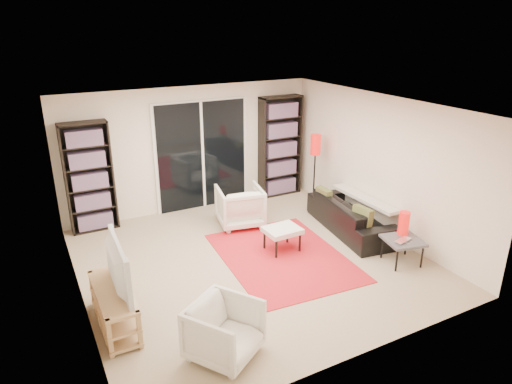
% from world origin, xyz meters
% --- Properties ---
extents(floor, '(5.00, 5.00, 0.00)m').
position_xyz_m(floor, '(0.00, 0.00, 0.00)').
color(floor, tan).
rests_on(floor, ground).
extents(wall_back, '(5.00, 0.02, 2.40)m').
position_xyz_m(wall_back, '(0.00, 2.50, 1.20)').
color(wall_back, white).
rests_on(wall_back, ground).
extents(wall_front, '(5.00, 0.02, 2.40)m').
position_xyz_m(wall_front, '(0.00, -2.50, 1.20)').
color(wall_front, white).
rests_on(wall_front, ground).
extents(wall_left, '(0.02, 5.00, 2.40)m').
position_xyz_m(wall_left, '(-2.50, 0.00, 1.20)').
color(wall_left, white).
rests_on(wall_left, ground).
extents(wall_right, '(0.02, 5.00, 2.40)m').
position_xyz_m(wall_right, '(2.50, 0.00, 1.20)').
color(wall_right, white).
rests_on(wall_right, ground).
extents(ceiling, '(5.00, 5.00, 0.02)m').
position_xyz_m(ceiling, '(0.00, 0.00, 2.40)').
color(ceiling, white).
rests_on(ceiling, wall_back).
extents(sliding_door, '(1.92, 0.08, 2.16)m').
position_xyz_m(sliding_door, '(0.20, 2.46, 1.05)').
color(sliding_door, white).
rests_on(sliding_door, ground).
extents(bookshelf_left, '(0.80, 0.30, 1.95)m').
position_xyz_m(bookshelf_left, '(-1.95, 2.33, 0.98)').
color(bookshelf_left, black).
rests_on(bookshelf_left, ground).
extents(bookshelf_right, '(0.90, 0.30, 2.10)m').
position_xyz_m(bookshelf_right, '(1.90, 2.33, 1.05)').
color(bookshelf_right, black).
rests_on(bookshelf_right, ground).
extents(tv_stand, '(0.39, 1.21, 0.50)m').
position_xyz_m(tv_stand, '(-2.22, -0.67, 0.26)').
color(tv_stand, '#DDB680').
rests_on(tv_stand, floor).
extents(tv, '(0.18, 1.09, 0.62)m').
position_xyz_m(tv, '(-2.20, -0.67, 0.81)').
color(tv, black).
rests_on(tv, tv_stand).
extents(rug, '(1.99, 2.58, 0.01)m').
position_xyz_m(rug, '(0.49, -0.15, 0.01)').
color(rug, red).
rests_on(rug, floor).
extents(sofa, '(1.06, 2.08, 0.58)m').
position_xyz_m(sofa, '(2.08, 0.14, 0.29)').
color(sofa, black).
rests_on(sofa, floor).
extents(armchair_back, '(0.92, 0.94, 0.73)m').
position_xyz_m(armchair_back, '(0.44, 1.28, 0.37)').
color(armchair_back, silver).
rests_on(armchair_back, floor).
extents(armchair_front, '(0.98, 0.99, 0.66)m').
position_xyz_m(armchair_front, '(-1.25, -1.79, 0.33)').
color(armchair_front, silver).
rests_on(armchair_front, floor).
extents(ottoman, '(0.57, 0.47, 0.40)m').
position_xyz_m(ottoman, '(0.60, 0.05, 0.35)').
color(ottoman, silver).
rests_on(ottoman, floor).
extents(side_table, '(0.64, 0.64, 0.40)m').
position_xyz_m(side_table, '(2.02, -1.16, 0.36)').
color(side_table, '#4F4F55').
rests_on(side_table, floor).
extents(laptop, '(0.34, 0.26, 0.02)m').
position_xyz_m(laptop, '(1.98, -1.24, 0.41)').
color(laptop, silver).
rests_on(laptop, side_table).
extents(table_lamp, '(0.17, 0.17, 0.37)m').
position_xyz_m(table_lamp, '(2.15, -1.02, 0.59)').
color(table_lamp, red).
rests_on(table_lamp, side_table).
extents(floor_lamp, '(0.22, 0.22, 1.47)m').
position_xyz_m(floor_lamp, '(2.15, 1.42, 1.13)').
color(floor_lamp, black).
rests_on(floor_lamp, floor).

